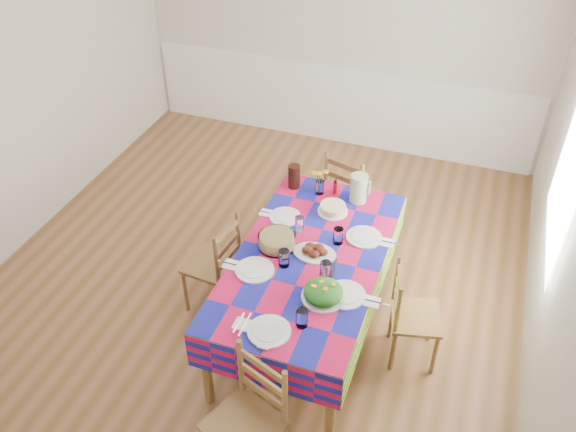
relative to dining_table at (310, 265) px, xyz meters
The scene contains 23 objects.
room 1.00m from the dining_table, 144.90° to the left, with size 4.58×5.08×2.78m.
wainscot 2.98m from the dining_table, 101.78° to the left, with size 4.41×0.06×0.92m.
window_right 1.96m from the dining_table, 24.11° to the left, with size 1.40×1.40×0.00m, color white.
dining_table is the anchor object (origin of this frame).
setting_near_head 0.75m from the dining_table, 87.04° to the right, with size 0.46×0.31×0.14m.
setting_left_near 0.37m from the dining_table, 138.23° to the right, with size 0.51×0.30×0.14m.
setting_left_far 0.45m from the dining_table, 129.70° to the left, with size 0.46×0.27×0.12m.
setting_right_near 0.41m from the dining_table, 41.46° to the right, with size 0.53×0.31×0.14m.
setting_right_far 0.41m from the dining_table, 47.73° to the left, with size 0.51×0.30×0.13m.
meat_platter 0.12m from the dining_table, 53.70° to the left, with size 0.32×0.23×0.06m.
salad_platter 0.45m from the dining_table, 60.02° to the right, with size 0.30×0.30×0.13m.
pasta_bowl 0.30m from the dining_table, behind, with size 0.28×0.28×0.10m.
cake 0.58m from the dining_table, 89.33° to the left, with size 0.24×0.24×0.07m.
serving_utensils 0.24m from the dining_table, 29.93° to the right, with size 0.13×0.28×0.01m.
flower_vase 0.82m from the dining_table, 102.37° to the left, with size 0.14×0.12×0.23m.
hot_sauce 0.84m from the dining_table, 93.31° to the left, with size 0.03×0.03×0.14m, color red.
green_pitcher 0.83m from the dining_table, 78.76° to the left, with size 0.14×0.14×0.24m, color #A7C98E.
tea_pitcher 0.92m from the dining_table, 116.66° to the left, with size 0.10×0.10×0.21m, color black.
name_card 0.92m from the dining_table, 90.45° to the right, with size 0.08×0.02×0.02m, color silver.
chair_near 1.26m from the dining_table, 89.30° to the right, with size 0.53×0.52×0.94m.
chair_far 1.26m from the dining_table, 90.60° to the left, with size 0.52×0.51×0.95m.
chair_left 0.82m from the dining_table, behind, with size 0.41×0.43×0.90m.
chair_right 0.83m from the dining_table, ahead, with size 0.43×0.45×0.85m.
Camera 1 is at (1.58, -3.64, 3.73)m, focal length 38.00 mm.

